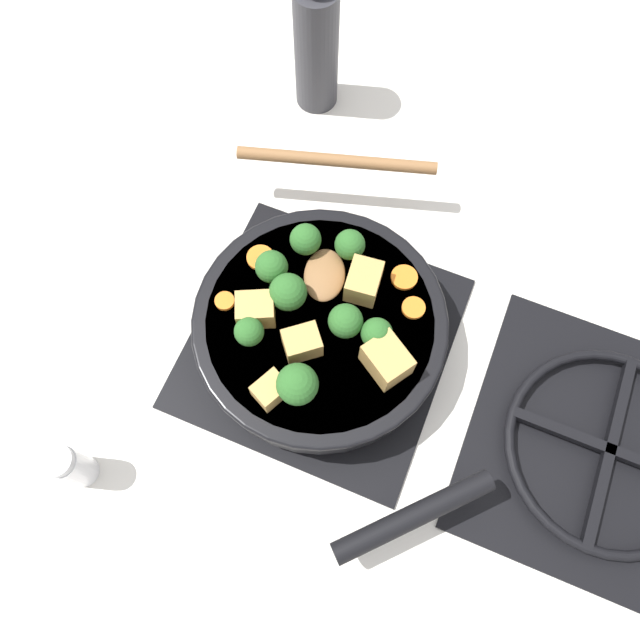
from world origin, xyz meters
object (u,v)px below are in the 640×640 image
(pepper_mill, at_px, (316,44))
(salt_shaker, at_px, (71,466))
(wooden_spoon, at_px, (332,206))
(skillet_pan, at_px, (321,329))

(pepper_mill, height_order, salt_shaker, pepper_mill)
(wooden_spoon, height_order, pepper_mill, pepper_mill)
(pepper_mill, bearing_deg, salt_shaker, -3.91)
(skillet_pan, relative_size, pepper_mill, 1.76)
(skillet_pan, bearing_deg, salt_shaker, -37.95)
(wooden_spoon, xyz_separation_m, salt_shaker, (0.39, -0.15, -0.04))
(pepper_mill, bearing_deg, wooden_spoon, 27.06)
(salt_shaker, bearing_deg, wooden_spoon, 159.07)
(wooden_spoon, relative_size, pepper_mill, 1.10)
(skillet_pan, xyz_separation_m, salt_shaker, (0.25, -0.20, -0.01))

